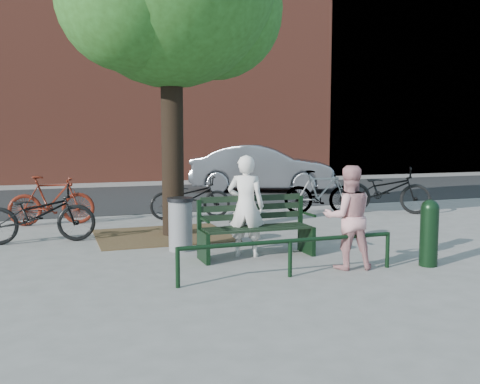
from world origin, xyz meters
name	(u,v)px	position (x,y,z in m)	size (l,w,h in m)	color
ground	(257,257)	(0.00, 0.00, 0.00)	(90.00, 90.00, 0.00)	gray
dirt_pit	(163,235)	(-1.00, 2.20, 0.01)	(2.40, 2.00, 0.02)	brown
road	(154,197)	(0.00, 8.50, 0.01)	(40.00, 7.00, 0.01)	black
townhouse_row	(123,30)	(0.17, 16.00, 6.25)	(45.00, 4.00, 14.00)	brown
park_bench	(255,225)	(0.00, 0.08, 0.48)	(1.74, 0.54, 0.97)	black
guard_railing	(290,247)	(0.00, -1.20, 0.40)	(3.06, 0.06, 0.51)	black
person_left	(246,206)	(-0.12, 0.15, 0.78)	(0.57, 0.37, 1.55)	silver
person_right	(348,217)	(0.95, -1.05, 0.72)	(0.70, 0.55, 1.44)	#C7898A
bollard	(429,230)	(2.11, -1.31, 0.51)	(0.25, 0.25, 0.95)	black
litter_bin	(180,224)	(-0.98, 0.87, 0.43)	(0.42, 0.42, 0.85)	gray
bicycle_a	(38,214)	(-3.15, 2.28, 0.50)	(0.67, 1.91, 1.00)	black
bicycle_b	(52,200)	(-2.92, 4.15, 0.51)	(0.48, 1.71, 1.02)	#58170C
bicycle_c	(190,197)	(-0.01, 4.04, 0.48)	(0.63, 1.82, 0.95)	black
bicycle_d	(321,192)	(3.06, 3.69, 0.52)	(0.49, 1.72, 1.03)	gray
bicycle_e	(385,190)	(4.59, 3.34, 0.55)	(0.73, 2.10, 1.10)	black
parked_car	(263,169)	(3.62, 8.74, 0.76)	(1.62, 4.64, 1.53)	slate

